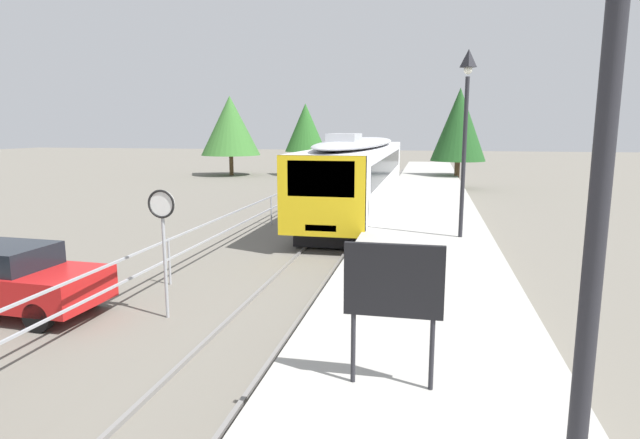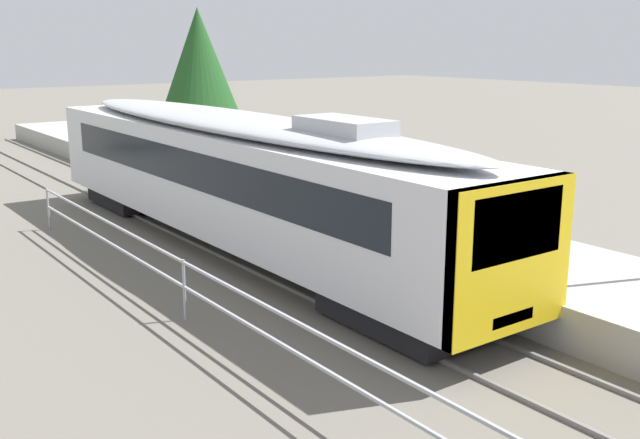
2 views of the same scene
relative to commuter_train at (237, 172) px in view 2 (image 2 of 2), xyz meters
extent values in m
plane|color=#6B665B|center=(-3.00, -2.58, -2.14)|extent=(160.00, 160.00, 0.00)
cube|color=#6B665B|center=(0.00, -2.58, -2.11)|extent=(3.20, 60.00, 0.06)
cube|color=slate|center=(-0.72, -2.58, -2.04)|extent=(0.08, 60.00, 0.08)
cube|color=slate|center=(0.72, -2.58, -2.04)|extent=(0.08, 60.00, 0.08)
cube|color=silver|center=(0.00, 0.11, -0.18)|extent=(2.80, 18.16, 2.55)
cube|color=yellow|center=(0.00, -8.87, -0.18)|extent=(2.80, 0.24, 2.55)
cube|color=black|center=(0.00, -8.95, 0.38)|extent=(2.13, 0.08, 1.12)
cube|color=black|center=(0.00, 0.11, 0.23)|extent=(2.82, 15.25, 0.92)
ellipsoid|color=#B2B5BA|center=(0.00, 0.11, 1.28)|extent=(2.69, 17.43, 0.44)
cube|color=#B2B5BA|center=(0.00, -4.43, 1.56)|extent=(1.10, 2.20, 0.36)
cube|color=#EAE5C6|center=(0.00, -8.94, -1.17)|extent=(1.00, 0.10, 0.20)
cube|color=black|center=(0.00, -6.57, -1.73)|extent=(2.24, 3.20, 0.55)
cube|color=black|center=(0.00, 6.78, -1.73)|extent=(2.24, 3.20, 0.55)
cube|color=#A8A59E|center=(3.25, -2.58, -1.69)|extent=(3.90, 60.00, 0.90)
cylinder|color=#9EA0A5|center=(-3.30, -3.58, -1.52)|extent=(0.06, 0.06, 1.25)
cylinder|color=#9EA0A5|center=(-3.30, 5.42, -1.52)|extent=(0.06, 0.06, 1.25)
cylinder|color=brown|center=(5.15, 12.07, -1.19)|extent=(0.36, 0.36, 1.91)
cone|color=#1E4C1E|center=(5.15, 12.07, 2.21)|extent=(3.70, 3.70, 4.88)
camera|label=1|loc=(3.29, -24.68, 1.90)|focal=29.13mm
camera|label=2|loc=(-9.26, -16.32, 3.24)|focal=41.41mm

